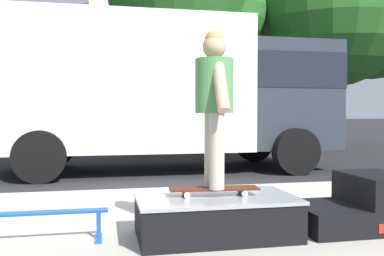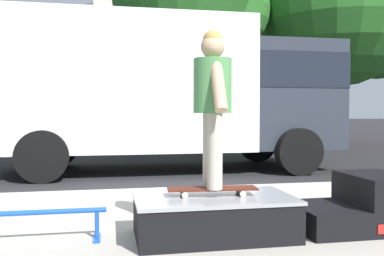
{
  "view_description": "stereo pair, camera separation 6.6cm",
  "coord_description": "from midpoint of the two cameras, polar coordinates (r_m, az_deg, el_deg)",
  "views": [
    {
      "loc": [
        -0.56,
        -6.55,
        1.2
      ],
      "look_at": [
        0.43,
        -1.82,
        1.02
      ],
      "focal_mm": 39.84,
      "sensor_mm": 36.0,
      "label": 1
    },
    {
      "loc": [
        -0.49,
        -6.56,
        1.2
      ],
      "look_at": [
        0.43,
        -1.82,
        1.02
      ],
      "focal_mm": 39.84,
      "sensor_mm": 36.0,
      "label": 2
    }
  ],
  "objects": [
    {
      "name": "skate_box",
      "position": [
        3.76,
        3.46,
        -11.55
      ],
      "size": [
        1.36,
        0.77,
        0.35
      ],
      "color": "black",
      "rests_on": "sidewalk_slab"
    },
    {
      "name": "skateboard",
      "position": [
        3.75,
        3.25,
        -8.15
      ],
      "size": [
        0.79,
        0.26,
        0.07
      ],
      "color": "#4C1E14",
      "rests_on": "skate_box"
    },
    {
      "name": "box_truck",
      "position": [
        8.86,
        -2.76,
        5.33
      ],
      "size": [
        6.91,
        2.63,
        3.05
      ],
      "color": "white",
      "rests_on": "ground"
    },
    {
      "name": "grind_rail",
      "position": [
        3.85,
        -21.76,
        -11.23
      ],
      "size": [
        1.42,
        0.28,
        0.27
      ],
      "color": "blue",
      "rests_on": "sidewalk_slab"
    },
    {
      "name": "kicker_ramp",
      "position": [
        4.32,
        22.06,
        -9.69
      ],
      "size": [
        1.05,
        0.72,
        0.5
      ],
      "color": "black",
      "rests_on": "sidewalk_slab"
    },
    {
      "name": "house_behind",
      "position": [
        22.53,
        -0.92,
        9.83
      ],
      "size": [
        9.54,
        8.22,
        8.4
      ],
      "color": "beige",
      "rests_on": "ground"
    },
    {
      "name": "skater_kid",
      "position": [
        3.7,
        3.27,
        4.38
      ],
      "size": [
        0.33,
        0.7,
        1.36
      ],
      "color": "#B7AD99",
      "rests_on": "skateboard"
    },
    {
      "name": "ground_plane",
      "position": [
        6.68,
        -6.38,
        -8.26
      ],
      "size": [
        140.0,
        140.0,
        0.0
      ],
      "primitive_type": "plane",
      "color": "black"
    },
    {
      "name": "sidewalk_slab",
      "position": [
        3.77,
        -2.57,
        -15.48
      ],
      "size": [
        50.0,
        5.0,
        0.12
      ],
      "primitive_type": "cube",
      "color": "#A8A093",
      "rests_on": "ground"
    },
    {
      "name": "street_tree_neighbour",
      "position": [
        16.44,
        20.08,
        14.67
      ],
      "size": [
        6.32,
        5.74,
        7.86
      ],
      "color": "brown",
      "rests_on": "ground"
    }
  ]
}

